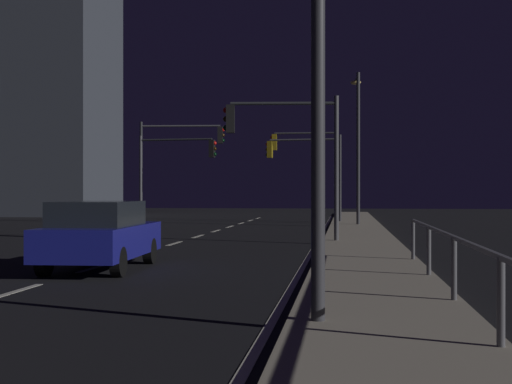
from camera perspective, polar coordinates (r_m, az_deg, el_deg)
ground_plane at (r=21.63m, az=-8.66°, el=-4.72°), size 112.00×112.00×0.00m
sidewalk_right at (r=20.83m, az=8.51°, el=-4.71°), size 2.54×77.00×0.14m
lane_markings_center at (r=25.01m, az=-6.48°, el=-4.06°), size 0.14×50.00×0.01m
lane_edge_line at (r=25.83m, az=4.85°, el=-3.93°), size 0.14×53.00×0.01m
car at (r=16.87m, az=-12.21°, el=-3.26°), size 1.99×4.47×1.57m
traffic_light_mid_left at (r=40.98m, az=3.93°, el=2.54°), size 4.33×0.71×4.85m
traffic_light_near_left at (r=39.89m, az=-6.43°, el=2.47°), size 4.43×0.65×4.90m
traffic_light_far_left at (r=42.66m, az=4.10°, el=2.89°), size 4.01×0.34×5.35m
traffic_light_mid_right at (r=41.29m, az=-6.29°, el=3.24°), size 4.85×0.62×5.77m
traffic_light_near_right at (r=24.56m, az=2.30°, el=4.26°), size 3.92×0.59×4.90m
street_lamp_across_street at (r=37.28m, az=8.04°, el=4.57°), size 0.56×2.01×7.69m
barrier_fence at (r=9.78m, az=16.79°, el=-5.29°), size 0.09×16.78×0.98m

